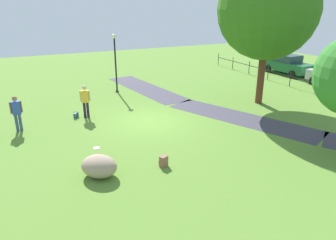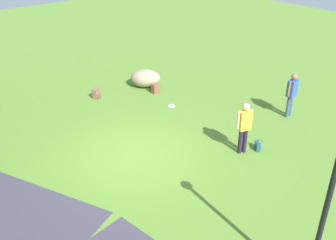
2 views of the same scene
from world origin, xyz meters
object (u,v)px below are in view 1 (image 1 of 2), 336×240
at_px(man_near_boulder, 17,111).
at_px(lamp_post, 115,57).
at_px(lawn_boulder, 99,166).
at_px(frisbee_on_grass, 97,148).
at_px(large_shade_tree, 268,9).
at_px(woman_with_handbag, 85,99).
at_px(backpack_by_boulder, 97,160).
at_px(parked_hatchback_blue, 287,64).
at_px(spare_backpack_on_lawn, 163,161).
at_px(handbag_on_grass, 76,115).

bearing_deg(man_near_boulder, lamp_post, 126.62).
bearing_deg(man_near_boulder, lawn_boulder, 22.21).
height_order(lawn_boulder, frisbee_on_grass, lawn_boulder).
bearing_deg(large_shade_tree, woman_with_handbag, -100.70).
bearing_deg(backpack_by_boulder, woman_with_handbag, 171.72).
distance_m(man_near_boulder, parked_hatchback_blue, 20.50).
xyz_separation_m(large_shade_tree, lamp_post, (-5.83, -6.78, -2.91)).
xyz_separation_m(lamp_post, spare_backpack_on_lawn, (10.40, -1.50, -2.09)).
distance_m(lamp_post, lawn_boulder, 10.93).
xyz_separation_m(lamp_post, frisbee_on_grass, (7.88, -3.32, -2.27)).
distance_m(large_shade_tree, frisbee_on_grass, 11.54).
distance_m(man_near_boulder, handbag_on_grass, 2.89).
xyz_separation_m(handbag_on_grass, backpack_by_boulder, (5.48, -0.27, 0.05)).
bearing_deg(handbag_on_grass, backpack_by_boulder, -2.80).
bearing_deg(parked_hatchback_blue, woman_with_handbag, -78.78).
bearing_deg(woman_with_handbag, man_near_boulder, -81.45).
bearing_deg(lamp_post, man_near_boulder, -53.38).
bearing_deg(parked_hatchback_blue, frisbee_on_grass, -67.47).
bearing_deg(backpack_by_boulder, handbag_on_grass, 177.20).
distance_m(lamp_post, handbag_on_grass, 5.49).
relative_size(woman_with_handbag, man_near_boulder, 1.01).
height_order(large_shade_tree, parked_hatchback_blue, large_shade_tree).
bearing_deg(woman_with_handbag, handbag_on_grass, -114.47).
relative_size(woman_with_handbag, frisbee_on_grass, 6.19).
bearing_deg(parked_hatchback_blue, lamp_post, -92.63).
height_order(spare_backpack_on_lawn, parked_hatchback_blue, parked_hatchback_blue).
distance_m(woman_with_handbag, backpack_by_boulder, 5.36).
height_order(woman_with_handbag, handbag_on_grass, woman_with_handbag).
bearing_deg(spare_backpack_on_lawn, backpack_by_boulder, -118.08).
relative_size(large_shade_tree, parked_hatchback_blue, 1.91).
height_order(man_near_boulder, handbag_on_grass, man_near_boulder).
xyz_separation_m(lamp_post, lawn_boulder, (10.09, -3.75, -1.91)).
xyz_separation_m(large_shade_tree, frisbee_on_grass, (2.04, -10.11, -5.18)).
xyz_separation_m(handbag_on_grass, frisbee_on_grass, (4.09, 0.04, -0.13)).
relative_size(large_shade_tree, spare_backpack_on_lawn, 19.72).
xyz_separation_m(man_near_boulder, handbag_on_grass, (-0.70, 2.68, -0.82)).
height_order(lawn_boulder, spare_backpack_on_lawn, lawn_boulder).
bearing_deg(lamp_post, woman_with_handbag, -35.49).
relative_size(lamp_post, man_near_boulder, 2.24).
relative_size(large_shade_tree, lawn_boulder, 4.87).
height_order(woman_with_handbag, spare_backpack_on_lawn, woman_with_handbag).
relative_size(lawn_boulder, woman_with_handbag, 0.97).
relative_size(lawn_boulder, backpack_by_boulder, 4.05).
xyz_separation_m(woman_with_handbag, backpack_by_boulder, (5.25, -0.76, -0.78)).
bearing_deg(large_shade_tree, man_near_boulder, -95.98).
distance_m(lawn_boulder, handbag_on_grass, 6.32).
xyz_separation_m(lawn_boulder, handbag_on_grass, (-6.30, 0.40, -0.23)).
relative_size(woman_with_handbag, parked_hatchback_blue, 0.41).
bearing_deg(spare_backpack_on_lawn, large_shade_tree, 118.85).
bearing_deg(frisbee_on_grass, parked_hatchback_blue, 112.53).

